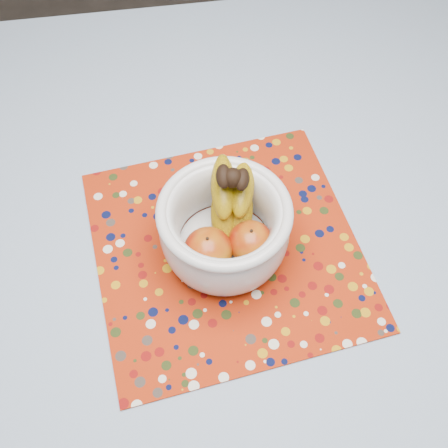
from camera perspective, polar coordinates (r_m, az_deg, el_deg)
name	(u,v)px	position (r m, az deg, el deg)	size (l,w,h in m)	color
table	(223,255)	(1.00, -0.14, -3.41)	(1.20, 1.20, 0.75)	brown
tablecloth	(223,233)	(0.93, -0.15, -0.98)	(1.32, 1.32, 0.01)	#6080A1
placemat	(227,247)	(0.91, 0.28, -2.57)	(0.45, 0.45, 0.00)	#962108
fruit_bowl	(228,222)	(0.84, 0.41, 0.18)	(0.21, 0.22, 0.17)	silver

